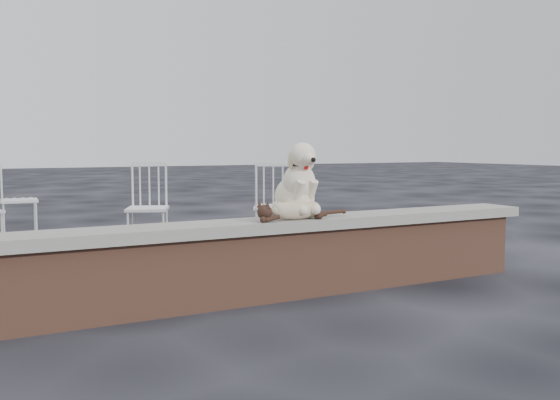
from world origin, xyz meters
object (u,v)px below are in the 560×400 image
cat (295,209)px  chair_b (148,207)px  chair_e (19,199)px  dog (295,179)px  chair_c (274,205)px

cat → chair_b: (-0.34, 2.54, -0.19)m
chair_b → chair_e: size_ratio=1.00×
chair_b → chair_e: same height
chair_e → chair_b: bearing=-143.7°
dog → chair_b: bearing=100.1°
dog → chair_c: 2.13m
cat → chair_c: (0.92, 2.07, -0.19)m
dog → chair_c: (0.84, 1.92, -0.39)m
chair_b → chair_e: (-1.08, 1.73, 0.00)m
cat → chair_e: chair_e is taller
dog → cat: bearing=-117.9°
cat → dog: bearing=62.1°
chair_e → chair_c: bearing=-129.0°
dog → cat: dog is taller
chair_e → chair_c: same height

